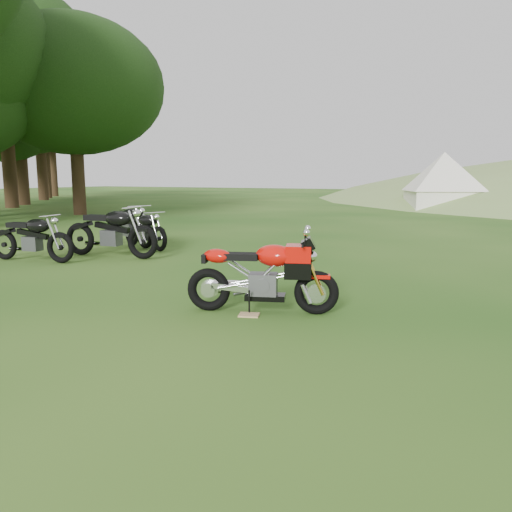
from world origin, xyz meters
The scene contains 9 objects.
ground centered at (0.00, 0.00, 0.00)m, with size 120.00×120.00×0.00m, color #14400D.
treeline centered at (-20.00, 15.00, 0.00)m, with size 28.00×32.00×14.00m, color black, non-canonical shape.
sport_motorcycle centered at (0.47, 0.30, 0.54)m, with size 1.81×0.45×1.09m, color #C30D06, non-canonical shape.
plywood_board centered at (0.40, 0.09, 0.01)m, with size 0.25×0.20×0.02m, color tan.
vintage_moto_a centered at (-5.31, 1.55, 0.50)m, with size 1.92×0.44×1.01m, color black, non-canonical shape.
vintage_moto_b centered at (-4.50, 4.03, 0.47)m, with size 1.80×0.42×0.95m, color black, non-canonical shape.
vintage_moto_c centered at (-5.17, 4.25, 0.54)m, with size 2.05×0.47×1.08m, color black, non-canonical shape.
vintage_moto_d centered at (-4.29, 2.68, 0.57)m, with size 2.18×0.51×1.15m, color black, non-canonical shape.
tent_left centered at (-0.10, 21.64, 1.39)m, with size 3.21×3.21×2.78m, color silver, non-canonical shape.
Camera 1 is at (3.21, -5.12, 1.69)m, focal length 35.00 mm.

